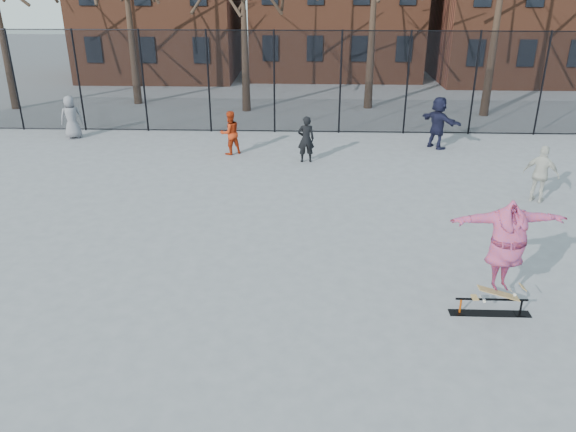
{
  "coord_description": "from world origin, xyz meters",
  "views": [
    {
      "loc": [
        -0.01,
        -9.26,
        6.07
      ],
      "look_at": [
        -0.42,
        1.5,
        1.33
      ],
      "focal_mm": 35.0,
      "sensor_mm": 36.0,
      "label": 1
    }
  ],
  "objects_px": {
    "skater": "(506,252)",
    "skateboard": "(498,296)",
    "skate_rail": "(490,308)",
    "bystander_navy": "(438,123)",
    "bystander_black": "(306,139)",
    "bystander_white": "(541,174)",
    "bystander_red": "(230,133)",
    "bystander_grey": "(71,117)"
  },
  "relations": [
    {
      "from": "skater",
      "to": "skateboard",
      "type": "bearing_deg",
      "value": -96.66
    },
    {
      "from": "bystander_grey",
      "to": "bystander_black",
      "type": "relative_size",
      "value": 1.04
    },
    {
      "from": "bystander_red",
      "to": "bystander_white",
      "type": "bearing_deg",
      "value": 121.25
    },
    {
      "from": "skate_rail",
      "to": "bystander_navy",
      "type": "height_order",
      "value": "bystander_navy"
    },
    {
      "from": "skateboard",
      "to": "bystander_grey",
      "type": "bearing_deg",
      "value": 137.36
    },
    {
      "from": "bystander_white",
      "to": "skater",
      "type": "bearing_deg",
      "value": 98.33
    },
    {
      "from": "skater",
      "to": "bystander_black",
      "type": "distance_m",
      "value": 9.94
    },
    {
      "from": "bystander_red",
      "to": "skater",
      "type": "bearing_deg",
      "value": 88.12
    },
    {
      "from": "skater",
      "to": "bystander_white",
      "type": "distance_m",
      "value": 6.52
    },
    {
      "from": "bystander_navy",
      "to": "skate_rail",
      "type": "bearing_deg",
      "value": 137.03
    },
    {
      "from": "skater",
      "to": "bystander_red",
      "type": "bearing_deg",
      "value": 116.08
    },
    {
      "from": "skateboard",
      "to": "bystander_grey",
      "type": "distance_m",
      "value": 17.47
    },
    {
      "from": "skate_rail",
      "to": "skateboard",
      "type": "xyz_separation_m",
      "value": [
        0.1,
        -0.0,
        0.26
      ]
    },
    {
      "from": "bystander_grey",
      "to": "bystander_white",
      "type": "xyz_separation_m",
      "value": [
        15.73,
        -6.01,
        -0.01
      ]
    },
    {
      "from": "skate_rail",
      "to": "bystander_red",
      "type": "bearing_deg",
      "value": 122.32
    },
    {
      "from": "skateboard",
      "to": "bystander_red",
      "type": "bearing_deg",
      "value": 122.74
    },
    {
      "from": "bystander_black",
      "to": "skater",
      "type": "bearing_deg",
      "value": 104.09
    },
    {
      "from": "bystander_black",
      "to": "bystander_red",
      "type": "relative_size",
      "value": 1.03
    },
    {
      "from": "bystander_grey",
      "to": "bystander_white",
      "type": "bearing_deg",
      "value": 136.39
    },
    {
      "from": "skateboard",
      "to": "bystander_red",
      "type": "relative_size",
      "value": 0.57
    },
    {
      "from": "bystander_black",
      "to": "bystander_white",
      "type": "xyz_separation_m",
      "value": [
        6.61,
        -3.38,
        0.03
      ]
    },
    {
      "from": "skater",
      "to": "bystander_grey",
      "type": "distance_m",
      "value": 17.47
    },
    {
      "from": "skateboard",
      "to": "bystander_white",
      "type": "bearing_deg",
      "value": 63.63
    },
    {
      "from": "bystander_grey",
      "to": "skate_rail",
      "type": "bearing_deg",
      "value": 114.42
    },
    {
      "from": "bystander_navy",
      "to": "bystander_grey",
      "type": "bearing_deg",
      "value": 49.86
    },
    {
      "from": "skater",
      "to": "bystander_black",
      "type": "height_order",
      "value": "skater"
    },
    {
      "from": "bystander_navy",
      "to": "bystander_white",
      "type": "bearing_deg",
      "value": 162.27
    },
    {
      "from": "bystander_grey",
      "to": "bystander_black",
      "type": "height_order",
      "value": "bystander_grey"
    },
    {
      "from": "skateboard",
      "to": "skater",
      "type": "distance_m",
      "value": 0.94
    },
    {
      "from": "skateboard",
      "to": "bystander_white",
      "type": "relative_size",
      "value": 0.53
    },
    {
      "from": "bystander_grey",
      "to": "bystander_red",
      "type": "height_order",
      "value": "bystander_grey"
    },
    {
      "from": "bystander_grey",
      "to": "bystander_red",
      "type": "relative_size",
      "value": 1.07
    },
    {
      "from": "bystander_red",
      "to": "bystander_navy",
      "type": "relative_size",
      "value": 0.82
    },
    {
      "from": "skate_rail",
      "to": "bystander_red",
      "type": "relative_size",
      "value": 1.0
    },
    {
      "from": "skater",
      "to": "bystander_navy",
      "type": "xyz_separation_m",
      "value": [
        1.08,
        11.03,
        -0.38
      ]
    },
    {
      "from": "skater",
      "to": "bystander_red",
      "type": "distance_m",
      "value": 11.89
    },
    {
      "from": "skateboard",
      "to": "bystander_black",
      "type": "bearing_deg",
      "value": 112.05
    },
    {
      "from": "skateboard",
      "to": "bystander_navy",
      "type": "xyz_separation_m",
      "value": [
        1.08,
        11.03,
        0.56
      ]
    },
    {
      "from": "skater",
      "to": "bystander_navy",
      "type": "height_order",
      "value": "skater"
    },
    {
      "from": "skate_rail",
      "to": "skateboard",
      "type": "relative_size",
      "value": 1.76
    },
    {
      "from": "skate_rail",
      "to": "bystander_navy",
      "type": "distance_m",
      "value": 11.13
    },
    {
      "from": "bystander_grey",
      "to": "bystander_white",
      "type": "distance_m",
      "value": 16.84
    }
  ]
}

